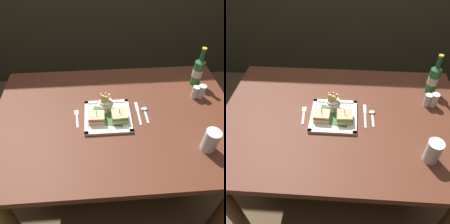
# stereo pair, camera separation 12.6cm
# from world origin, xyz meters

# --- Properties ---
(ground_plane) EXTENTS (6.00, 6.00, 0.00)m
(ground_plane) POSITION_xyz_m (0.00, 0.00, 0.00)
(ground_plane) COLOR brown
(dining_table) EXTENTS (1.33, 0.91, 0.77)m
(dining_table) POSITION_xyz_m (0.00, 0.00, 0.65)
(dining_table) COLOR #592C1C
(dining_table) RESTS_ON ground_plane
(square_plate) EXTENTS (0.25, 0.25, 0.02)m
(square_plate) POSITION_xyz_m (-0.05, -0.00, 0.77)
(square_plate) COLOR white
(square_plate) RESTS_ON dining_table
(sandwich_half_left) EXTENTS (0.08, 0.07, 0.07)m
(sandwich_half_left) POSITION_xyz_m (-0.11, -0.03, 0.80)
(sandwich_half_left) COLOR #DDB07D
(sandwich_half_left) RESTS_ON square_plate
(sandwich_half_right) EXTENTS (0.08, 0.08, 0.08)m
(sandwich_half_right) POSITION_xyz_m (0.01, -0.03, 0.80)
(sandwich_half_right) COLOR tan
(sandwich_half_right) RESTS_ON square_plate
(fries_cup) EXTENTS (0.09, 0.09, 0.11)m
(fries_cup) POSITION_xyz_m (-0.05, 0.06, 0.82)
(fries_cup) COLOR silver
(fries_cup) RESTS_ON square_plate
(beer_bottle) EXTENTS (0.06, 0.06, 0.25)m
(beer_bottle) POSITION_xyz_m (0.52, 0.26, 0.86)
(beer_bottle) COLOR #296F33
(beer_bottle) RESTS_ON dining_table
(water_glass) EXTENTS (0.07, 0.07, 0.12)m
(water_glass) POSITION_xyz_m (0.42, -0.24, 0.82)
(water_glass) COLOR silver
(water_glass) RESTS_ON dining_table
(fork) EXTENTS (0.03, 0.13, 0.00)m
(fork) POSITION_xyz_m (-0.21, 0.01, 0.77)
(fork) COLOR silver
(fork) RESTS_ON dining_table
(knife) EXTENTS (0.02, 0.18, 0.00)m
(knife) POSITION_xyz_m (0.12, 0.03, 0.77)
(knife) COLOR silver
(knife) RESTS_ON dining_table
(spoon) EXTENTS (0.03, 0.12, 0.01)m
(spoon) POSITION_xyz_m (0.16, 0.03, 0.77)
(spoon) COLOR silver
(spoon) RESTS_ON dining_table
(salt_shaker) EXTENTS (0.04, 0.04, 0.08)m
(salt_shaker) POSITION_xyz_m (0.47, 0.13, 0.80)
(salt_shaker) COLOR silver
(salt_shaker) RESTS_ON dining_table
(pepper_shaker) EXTENTS (0.04, 0.04, 0.08)m
(pepper_shaker) POSITION_xyz_m (0.51, 0.13, 0.80)
(pepper_shaker) COLOR silver
(pepper_shaker) RESTS_ON dining_table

